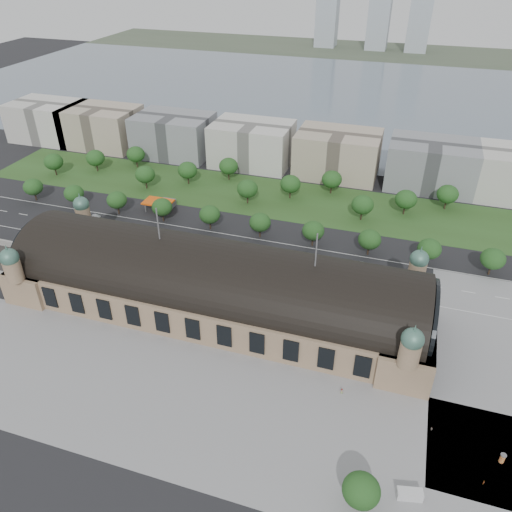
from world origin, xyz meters
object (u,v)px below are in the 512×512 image
(traffic_car_5, at_px, (362,264))
(traffic_car_6, at_px, (409,296))
(traffic_car_4, at_px, (229,250))
(parked_car_5, at_px, (152,257))
(parked_car_4, at_px, (127,252))
(pedestrian_2, at_px, (432,429))
(van_south, at_px, (408,494))
(traffic_car_0, at_px, (43,218))
(advertising_column, at_px, (502,458))
(parked_car_0, at_px, (98,248))
(parked_car_3, at_px, (119,247))
(bus_mid, at_px, (276,263))
(bus_east, at_px, (318,279))
(traffic_car_1, at_px, (96,216))
(parked_car_6, at_px, (154,259))
(traffic_car_3, at_px, (165,234))
(parked_car_2, at_px, (133,249))
(petrol_station, at_px, (163,203))
(parked_car_1, at_px, (93,242))
(pedestrian_1, at_px, (484,483))
(bus_west, at_px, (197,254))

(traffic_car_5, height_order, traffic_car_6, traffic_car_6)
(traffic_car_4, xyz_separation_m, parked_car_5, (-28.88, -15.09, 0.01))
(parked_car_4, height_order, pedestrian_2, pedestrian_2)
(traffic_car_6, distance_m, parked_car_5, 104.44)
(parked_car_5, xyz_separation_m, van_south, (108.88, -76.39, 0.59))
(traffic_car_0, relative_size, advertising_column, 1.56)
(traffic_car_6, distance_m, parked_car_4, 116.23)
(parked_car_0, height_order, parked_car_3, parked_car_0)
(bus_mid, distance_m, bus_east, 19.02)
(traffic_car_0, distance_m, traffic_car_6, 170.07)
(van_south, bearing_deg, traffic_car_5, 91.30)
(van_south, bearing_deg, advertising_column, 25.23)
(traffic_car_1, relative_size, parked_car_6, 0.82)
(traffic_car_0, relative_size, traffic_car_3, 0.94)
(pedestrian_2, bearing_deg, traffic_car_6, -5.27)
(bus_mid, bearing_deg, traffic_car_0, 82.32)
(traffic_car_1, height_order, van_south, van_south)
(traffic_car_6, xyz_separation_m, parked_car_6, (-102.81, -6.57, -0.04))
(parked_car_2, distance_m, parked_car_4, 2.85)
(parked_car_6, bearing_deg, parked_car_0, -129.92)
(petrol_station, height_order, traffic_car_5, petrol_station)
(parked_car_0, height_order, parked_car_6, parked_car_0)
(pedestrian_2, bearing_deg, van_south, 152.69)
(traffic_car_6, distance_m, parked_car_2, 115.15)
(traffic_car_6, relative_size, parked_car_1, 1.21)
(pedestrian_2, bearing_deg, traffic_car_3, 43.59)
(parked_car_2, bearing_deg, bus_mid, 73.46)
(parked_car_4, relative_size, parked_car_5, 0.90)
(traffic_car_5, bearing_deg, traffic_car_4, 104.14)
(traffic_car_3, xyz_separation_m, parked_car_5, (3.48, -18.83, -0.03))
(traffic_car_6, distance_m, parked_car_3, 121.52)
(pedestrian_2, bearing_deg, parked_car_5, 50.02)
(traffic_car_4, bearing_deg, advertising_column, 53.50)
(traffic_car_0, distance_m, van_south, 196.52)
(advertising_column, bearing_deg, pedestrian_1, -120.41)
(bus_east, bearing_deg, advertising_column, -137.53)
(traffic_car_3, bearing_deg, parked_car_0, 140.58)
(traffic_car_1, xyz_separation_m, parked_car_6, (44.14, -25.52, 0.05))
(parked_car_4, bearing_deg, parked_car_0, -121.13)
(parked_car_0, relative_size, parked_car_1, 1.03)
(parked_car_6, height_order, advertising_column, advertising_column)
(parked_car_2, xyz_separation_m, parked_car_3, (-6.37, 0.00, -0.00))
(petrol_station, relative_size, van_south, 2.16)
(advertising_column, height_order, pedestrian_1, advertising_column)
(traffic_car_3, height_order, parked_car_0, parked_car_0)
(traffic_car_4, bearing_deg, van_south, 40.58)
(traffic_car_1, bearing_deg, advertising_column, -118.40)
(traffic_car_0, distance_m, traffic_car_5, 150.52)
(traffic_car_0, bearing_deg, bus_west, 90.41)
(petrol_station, distance_m, advertising_column, 179.14)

